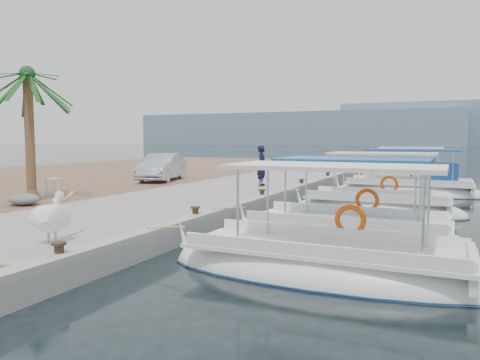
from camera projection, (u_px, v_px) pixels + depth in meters
The scene contains 18 objects.
ground at pixel (255, 217), 16.24m from camera, with size 400.00×400.00×0.00m, color black.
concrete_quay at pixel (238, 192), 21.99m from camera, with size 6.00×40.00×0.50m, color gray.
quay_curb at pixel (294, 188), 20.81m from camera, with size 0.44×40.00×0.12m, color gray.
cobblestone_strip at pixel (150, 187), 24.08m from camera, with size 4.00×40.00×0.50m, color brown.
land_backing at pixel (13, 180), 28.25m from camera, with size 16.00×60.00×0.48m, color brown.
fishing_caique_a at pixel (324, 270), 9.26m from camera, with size 6.75×2.16×2.83m.
fishing_caique_b at pixel (347, 238), 12.33m from camera, with size 6.29×2.53×2.83m.
fishing_caique_c at pixel (377, 210), 17.13m from camera, with size 6.22×2.09×2.83m.
fishing_caique_d at pixel (410, 191), 22.77m from camera, with size 7.23×2.20×2.83m.
fishing_caique_e at pixel (408, 182), 28.54m from camera, with size 6.14×2.35×2.83m.
mooring_bollards at pixel (262, 193), 17.68m from camera, with size 0.28×20.28×0.33m.
pelican at pixel (52, 217), 10.03m from camera, with size 0.68×1.39×1.08m.
fisherman at pixel (262, 166), 22.08m from camera, with size 0.70×0.46×1.92m, color black.
date_palm at pixel (27, 75), 16.80m from camera, with size 4.60×4.60×5.47m.
parked_car at pixel (162, 167), 25.01m from camera, with size 1.53×4.39×1.44m, color silver.
tarp_bundle at pixel (24, 199), 15.73m from camera, with size 1.10×0.90×0.40m, color slate.
folding_table at pixel (54, 184), 17.87m from camera, with size 0.55×0.55×0.73m.
rope_coil at pixel (4, 267), 7.93m from camera, with size 0.54×0.54×0.10m, color #C6B284.
Camera 1 is at (6.24, -14.81, 2.72)m, focal length 35.00 mm.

